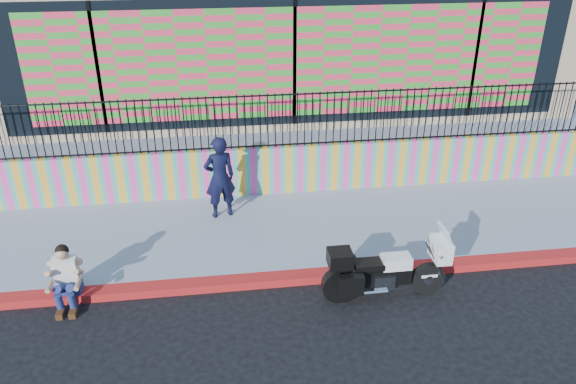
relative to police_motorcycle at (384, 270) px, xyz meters
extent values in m
plane|color=black|center=(-0.81, 0.62, -0.54)|extent=(90.00, 90.00, 0.00)
cube|color=#B90D2A|center=(-0.81, 0.62, -0.47)|extent=(16.00, 0.30, 0.15)
cube|color=gray|center=(-0.81, 2.27, -0.47)|extent=(16.00, 3.00, 0.15)
cube|color=#FF43A4|center=(-0.81, 3.87, 0.16)|extent=(16.00, 0.20, 1.10)
cube|color=gray|center=(-0.81, 8.97, 0.08)|extent=(16.00, 10.00, 1.25)
cube|color=tan|center=(-0.81, 8.77, 2.71)|extent=(14.00, 8.00, 4.00)
cube|color=black|center=(-0.81, 4.75, 2.31)|extent=(12.60, 0.04, 2.80)
cube|color=#ED3455|center=(-0.81, 4.72, 2.31)|extent=(11.48, 0.02, 2.40)
cylinder|color=black|center=(0.79, 0.00, -0.25)|extent=(0.58, 0.12, 0.58)
cylinder|color=black|center=(-0.71, 0.00, -0.25)|extent=(0.58, 0.12, 0.58)
cube|color=black|center=(0.04, 0.00, -0.10)|extent=(0.84, 0.25, 0.30)
cube|color=silver|center=(0.00, 0.00, -0.19)|extent=(0.35, 0.30, 0.26)
cube|color=white|center=(0.20, 0.00, 0.15)|extent=(0.49, 0.28, 0.21)
cube|color=black|center=(-0.27, 0.00, 0.13)|extent=(0.49, 0.30, 0.11)
cube|color=white|center=(0.95, 0.00, 0.32)|extent=(0.26, 0.46, 0.37)
cube|color=silver|center=(0.98, 0.00, 0.60)|extent=(0.16, 0.41, 0.30)
cube|color=black|center=(-0.75, 0.00, 0.30)|extent=(0.39, 0.37, 0.26)
cube|color=black|center=(-0.62, -0.26, -0.06)|extent=(0.42, 0.16, 0.35)
cube|color=black|center=(-0.62, 0.26, -0.06)|extent=(0.42, 0.16, 0.35)
cube|color=white|center=(0.79, 0.00, -0.16)|extent=(0.28, 0.14, 0.05)
imported|color=black|center=(-2.60, 2.94, 0.48)|extent=(0.72, 0.56, 1.75)
cube|color=navy|center=(-5.19, 0.65, -0.30)|extent=(0.36, 0.28, 0.18)
cube|color=white|center=(-5.19, 0.61, 0.05)|extent=(0.38, 0.27, 0.54)
sphere|color=tan|center=(-5.19, 0.57, 0.41)|extent=(0.21, 0.21, 0.21)
cube|color=#472814|center=(-5.29, 0.21, -0.49)|extent=(0.11, 0.26, 0.10)
cube|color=#472814|center=(-5.09, 0.21, -0.49)|extent=(0.11, 0.26, 0.10)
camera|label=1|loc=(-2.62, -7.43, 5.35)|focal=35.00mm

